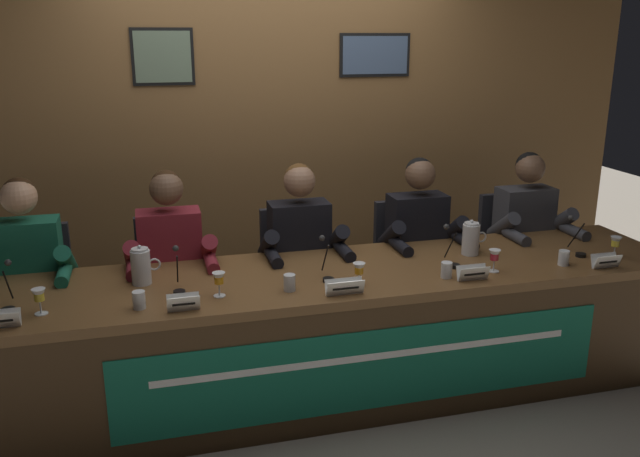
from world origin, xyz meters
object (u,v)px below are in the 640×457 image
microphone_far_left (8,294)px  juice_glass_left (219,280)px  panelist_far_left (27,274)px  chair_right (408,272)px  water_cup_left (139,301)px  chair_far_right (511,262)px  panelist_left (172,262)px  chair_center (296,282)px  juice_glass_right (494,256)px  conference_table (326,318)px  water_pitcher_right_side (471,239)px  panelist_center (302,251)px  panelist_right (421,241)px  microphone_right (452,253)px  nameplate_center (345,287)px  juice_glass_far_right (615,243)px  microphone_center (326,266)px  panelist_far_right (530,232)px  juice_glass_center (359,270)px  microphone_far_right (577,242)px  nameplate_right (473,273)px  chair_far_left (38,307)px  water_cup_far_right (564,259)px  water_cup_center (290,283)px  microphone_left (178,277)px  water_pitcher_left_side (141,266)px  water_cup_right (446,271)px  nameplate_far_right (606,261)px  chair_left (173,294)px

microphone_far_left → juice_glass_left: 0.98m
panelist_far_left → chair_right: size_ratio=1.36×
water_cup_left → chair_far_right: (2.49, 0.86, -0.32)m
panelist_left → juice_glass_left: (0.20, -0.60, 0.09)m
chair_center → juice_glass_right: size_ratio=7.33×
conference_table → chair_right: 1.06m
water_pitcher_right_side → microphone_far_left: bearing=-176.0°
panelist_center → juice_glass_right: panelist_center is taller
panelist_right → microphone_right: panelist_right is taller
panelist_far_left → nameplate_center: panelist_far_left is taller
juice_glass_far_right → microphone_center: bearing=177.0°
water_cup_left → panelist_far_right: (2.49, 0.66, -0.04)m
panelist_left → juice_glass_far_right: 2.56m
juice_glass_center → panelist_far_left: bearing=158.9°
juice_glass_left → microphone_far_right: (2.10, 0.11, -0.01)m
juice_glass_left → nameplate_right: bearing=-5.3°
microphone_far_left → microphone_far_right: bearing=0.2°
chair_far_left → chair_far_right: same height
panelist_center → panelist_far_right: bearing=0.0°
microphone_right → water_cup_far_right: size_ratio=2.54×
juice_glass_center → water_pitcher_right_side: water_pitcher_right_side is taller
nameplate_right → water_cup_far_right: water_cup_far_right is taller
panelist_left → water_cup_center: size_ratio=14.54×
microphone_left → nameplate_right: bearing=-9.0°
water_cup_center → water_pitcher_left_side: (-0.72, 0.29, 0.06)m
microphone_center → microphone_right: (0.73, 0.03, 0.00)m
chair_center → microphone_center: bearing=-89.4°
water_pitcher_left_side → juice_glass_left: bearing=-36.9°
chair_right → juice_glass_far_right: size_ratio=7.33×
conference_table → panelist_center: panelist_center is taller
juice_glass_left → panelist_far_right: panelist_far_right is taller
water_cup_left → water_cup_right: size_ratio=1.00×
microphone_far_left → panelist_far_left: bearing=90.2°
juice_glass_center → microphone_center: 0.20m
panelist_center → nameplate_far_right: 1.71m
microphone_right → panelist_far_right: (0.80, 0.48, -0.08)m
conference_table → water_cup_right: 0.69m
water_cup_right → microphone_right: 0.21m
panelist_right → water_cup_far_right: panelist_right is taller
juice_glass_far_right → chair_far_right: bearing=102.4°
water_cup_center → panelist_far_right: panelist_far_right is taller
chair_far_right → panelist_far_right: panelist_far_right is taller
chair_far_left → microphone_far_right: size_ratio=4.20×
water_cup_left → microphone_center: bearing=9.0°
chair_left → juice_glass_center: (0.91, -0.85, 0.37)m
panelist_center → nameplate_right: (0.75, -0.72, 0.05)m
nameplate_center → chair_left: bearing=130.5°
chair_far_right → juice_glass_center: bearing=-148.7°
microphone_left → chair_center: microphone_left is taller
panelist_far_left → chair_left: size_ratio=1.36×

